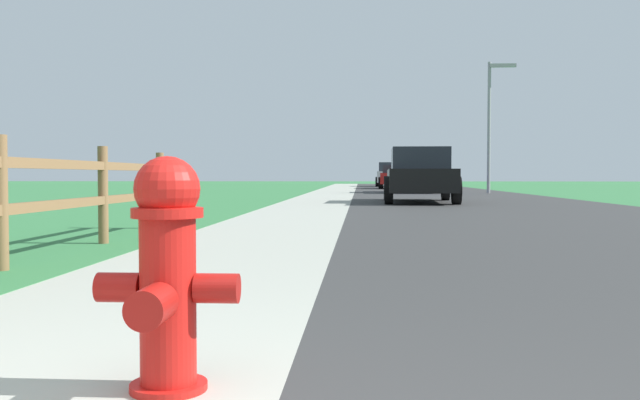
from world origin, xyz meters
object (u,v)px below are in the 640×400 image
at_px(fire_hydrant, 167,271).
at_px(street_lamp, 492,114).
at_px(parked_car_blue, 413,175).
at_px(parked_car_red, 398,176).
at_px(parked_car_silver, 391,174).
at_px(parked_suv_black, 419,175).

distance_m(fire_hydrant, street_lamp, 28.00).
height_order(fire_hydrant, parked_car_blue, parked_car_blue).
relative_size(parked_car_blue, street_lamp, 0.83).
distance_m(parked_car_red, street_lamp, 11.02).
bearing_deg(parked_car_blue, parked_car_red, 91.06).
bearing_deg(street_lamp, fire_hydrant, -102.87).
relative_size(parked_car_red, street_lamp, 0.83).
xyz_separation_m(fire_hydrant, parked_car_red, (2.79, 37.29, 0.28)).
distance_m(parked_car_silver, street_lamp, 18.41).
bearing_deg(parked_car_blue, street_lamp, -14.56).
bearing_deg(fire_hydrant, parked_car_silver, 86.48).
height_order(parked_car_red, parked_car_silver, parked_car_silver).
distance_m(parked_car_blue, parked_car_red, 9.30).
height_order(fire_hydrant, street_lamp, street_lamp).
relative_size(parked_suv_black, parked_car_silver, 1.04).
xyz_separation_m(parked_car_blue, parked_car_red, (-0.17, 9.30, -0.09)).
bearing_deg(parked_car_blue, parked_car_silver, 90.66).
height_order(fire_hydrant, parked_car_silver, parked_car_silver).
distance_m(parked_suv_black, parked_car_red, 20.09).
relative_size(fire_hydrant, parked_car_blue, 0.18).
bearing_deg(street_lamp, parked_car_silver, 100.86).
bearing_deg(parked_suv_black, parked_car_silver, 89.09).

